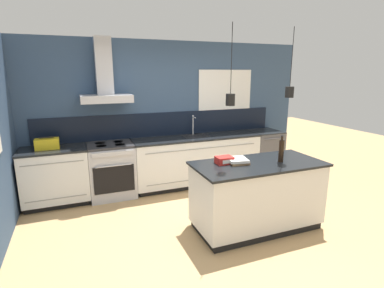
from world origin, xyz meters
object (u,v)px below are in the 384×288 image
at_px(yellow_toolbox, 47,144).
at_px(bottle_on_island, 281,151).
at_px(oven_range, 112,170).
at_px(dishwasher, 263,153).
at_px(red_supply_box, 224,160).
at_px(book_stack, 237,161).

bearing_deg(yellow_toolbox, bottle_on_island, -32.89).
height_order(oven_range, yellow_toolbox, yellow_toolbox).
bearing_deg(oven_range, dishwasher, 0.08).
xyz_separation_m(bottle_on_island, red_supply_box, (-0.72, 0.20, -0.11)).
bearing_deg(dishwasher, oven_range, -179.92).
relative_size(oven_range, dishwasher, 1.00).
relative_size(oven_range, red_supply_box, 4.25).
distance_m(bottle_on_island, red_supply_box, 0.76).
bearing_deg(book_stack, dishwasher, 46.66).
xyz_separation_m(dishwasher, bottle_on_island, (-1.06, -1.87, 0.61)).
relative_size(book_stack, yellow_toolbox, 0.89).
distance_m(oven_range, red_supply_box, 2.13).
xyz_separation_m(book_stack, yellow_toolbox, (-2.33, 1.71, 0.05)).
bearing_deg(dishwasher, bottle_on_island, -119.54).
relative_size(bottle_on_island, yellow_toolbox, 1.04).
distance_m(bottle_on_island, yellow_toolbox, 3.44).
bearing_deg(book_stack, oven_range, 129.45).
height_order(dishwasher, book_stack, book_stack).
distance_m(dishwasher, bottle_on_island, 2.23).
bearing_deg(bottle_on_island, dishwasher, 60.46).
distance_m(oven_range, book_stack, 2.26).
bearing_deg(red_supply_box, bottle_on_island, -15.40).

